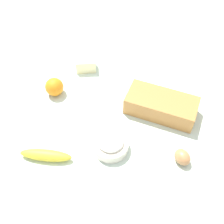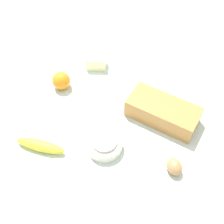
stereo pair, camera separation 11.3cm
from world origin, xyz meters
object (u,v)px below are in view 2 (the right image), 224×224
at_px(flour_bowl, 105,143).
at_px(orange_fruit, 61,81).
at_px(loaf_pan, 163,111).
at_px(banana, 40,146).
at_px(butter_block, 96,62).
at_px(egg_near_butter, 174,166).

height_order(flour_bowl, orange_fruit, orange_fruit).
xyz_separation_m(loaf_pan, banana, (0.35, 0.34, -0.02)).
bearing_deg(banana, loaf_pan, -136.06).
distance_m(banana, orange_fruit, 0.32).
height_order(orange_fruit, butter_block, orange_fruit).
distance_m(flour_bowl, butter_block, 0.45).
xyz_separation_m(flour_bowl, banana, (0.21, 0.11, -0.01)).
distance_m(flour_bowl, orange_fruit, 0.37).
bearing_deg(egg_near_butter, flour_bowl, 5.71).
bearing_deg(butter_block, banana, 93.59).
bearing_deg(orange_fruit, egg_near_butter, 163.58).
height_order(banana, orange_fruit, orange_fruit).
bearing_deg(egg_near_butter, butter_block, -35.17).
bearing_deg(banana, flour_bowl, -152.33).
distance_m(banana, egg_near_butter, 0.49).
relative_size(banana, egg_near_butter, 2.90).
bearing_deg(butter_block, egg_near_butter, 144.83).
bearing_deg(butter_block, loaf_pan, 158.49).
bearing_deg(egg_near_butter, loaf_pan, -59.58).
distance_m(banana, butter_block, 0.49).
xyz_separation_m(flour_bowl, orange_fruit, (0.31, -0.19, 0.01)).
bearing_deg(loaf_pan, butter_block, -17.42).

